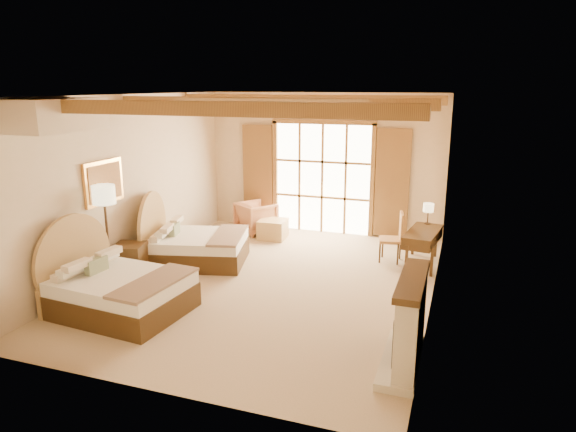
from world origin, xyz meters
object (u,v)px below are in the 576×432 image
at_px(bed_near, 113,287).
at_px(desk, 422,247).
at_px(bed_far, 191,244).
at_px(nightstand, 130,261).
at_px(armchair, 256,217).

height_order(bed_near, desk, bed_near).
xyz_separation_m(bed_far, desk, (4.27, 1.29, -0.00)).
bearing_deg(bed_far, bed_near, -103.89).
bearing_deg(bed_near, nightstand, 120.60).
bearing_deg(nightstand, bed_far, 47.74).
relative_size(bed_far, armchair, 2.71).
relative_size(bed_far, desk, 1.64).
height_order(nightstand, desk, desk).
bearing_deg(armchair, nightstand, 107.10).
bearing_deg(armchair, bed_far, 113.42).
relative_size(bed_near, nightstand, 3.27).
distance_m(bed_far, armchair, 2.36).
distance_m(nightstand, armchair, 3.57).
height_order(bed_near, bed_far, bed_near).
bearing_deg(desk, nightstand, -146.40).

